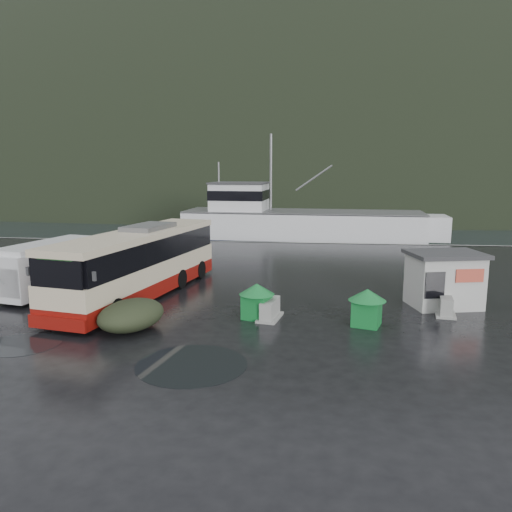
# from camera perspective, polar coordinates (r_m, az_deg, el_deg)

# --- Properties ---
(ground) EXTENTS (160.00, 160.00, 0.00)m
(ground) POSITION_cam_1_polar(r_m,az_deg,el_deg) (23.42, -7.19, -5.69)
(ground) COLOR black
(ground) RESTS_ON ground
(harbor_water) EXTENTS (300.00, 180.00, 0.02)m
(harbor_water) POSITION_cam_1_polar(r_m,az_deg,el_deg) (132.16, 3.96, 7.42)
(harbor_water) COLOR black
(harbor_water) RESTS_ON ground
(quay_edge) EXTENTS (160.00, 0.60, 1.50)m
(quay_edge) POSITION_cam_1_polar(r_m,az_deg,el_deg) (42.71, -0.99, 1.61)
(quay_edge) COLOR #999993
(quay_edge) RESTS_ON ground
(headland) EXTENTS (780.00, 540.00, 570.00)m
(headland) POSITION_cam_1_polar(r_m,az_deg,el_deg) (272.01, 7.32, 8.79)
(headland) COLOR black
(headland) RESTS_ON ground
(coach_bus) EXTENTS (5.46, 12.76, 3.50)m
(coach_bus) POSITION_cam_1_polar(r_m,az_deg,el_deg) (25.66, -13.00, -4.47)
(coach_bus) COLOR beige
(coach_bus) RESTS_ON ground
(white_van) EXTENTS (3.50, 6.60, 2.62)m
(white_van) POSITION_cam_1_polar(r_m,az_deg,el_deg) (27.78, -22.30, -3.86)
(white_van) COLOR silver
(white_van) RESTS_ON ground
(waste_bin_left) EXTENTS (1.35, 1.35, 1.51)m
(waste_bin_left) POSITION_cam_1_polar(r_m,az_deg,el_deg) (21.46, 0.09, -7.10)
(waste_bin_left) COLOR #157932
(waste_bin_left) RESTS_ON ground
(waste_bin_right) EXTENTS (1.37, 1.37, 1.53)m
(waste_bin_right) POSITION_cam_1_polar(r_m,az_deg,el_deg) (20.99, 12.47, -7.75)
(waste_bin_right) COLOR #157932
(waste_bin_right) RESTS_ON ground
(dome_tent) EXTENTS (3.11, 3.62, 1.20)m
(dome_tent) POSITION_cam_1_polar(r_m,az_deg,el_deg) (20.60, -13.99, -8.16)
(dome_tent) COLOR #29311D
(dome_tent) RESTS_ON ground
(ticket_kiosk) EXTENTS (3.70, 3.11, 2.54)m
(ticket_kiosk) POSITION_cam_1_polar(r_m,az_deg,el_deg) (24.81, 20.52, -5.37)
(ticket_kiosk) COLOR beige
(ticket_kiosk) RESTS_ON ground
(jersey_barrier_a) EXTENTS (1.11, 1.78, 0.83)m
(jersey_barrier_a) POSITION_cam_1_polar(r_m,az_deg,el_deg) (21.40, 1.60, -7.16)
(jersey_barrier_a) COLOR #999993
(jersey_barrier_a) RESTS_ON ground
(jersey_barrier_b) EXTENTS (1.09, 1.75, 0.82)m
(jersey_barrier_b) POSITION_cam_1_polar(r_m,az_deg,el_deg) (23.49, 20.78, -6.25)
(jersey_barrier_b) COLOR #999993
(jersey_barrier_b) RESTS_ON ground
(fishing_trawler) EXTENTS (27.76, 7.73, 10.97)m
(fishing_trawler) POSITION_cam_1_polar(r_m,az_deg,el_deg) (49.75, 5.29, 2.79)
(fishing_trawler) COLOR silver
(fishing_trawler) RESTS_ON ground
(puddles) EXTENTS (9.75, 4.43, 0.01)m
(puddles) POSITION_cam_1_polar(r_m,az_deg,el_deg) (17.84, -14.38, -11.08)
(puddles) COLOR black
(puddles) RESTS_ON ground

